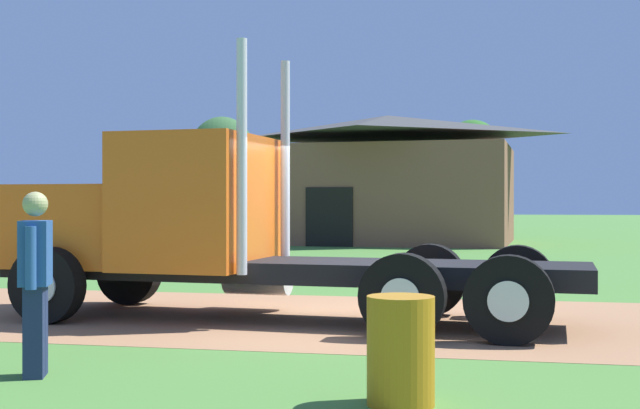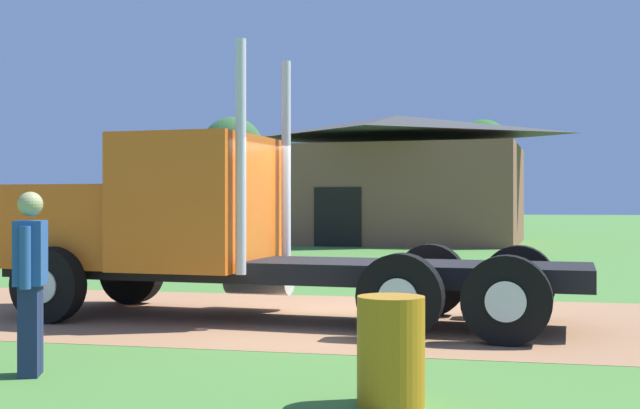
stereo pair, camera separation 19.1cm
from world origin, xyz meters
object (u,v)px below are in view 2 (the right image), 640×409
truck_foreground_white (200,230)px  visitor_standing_near (30,277)px  steel_barrel (391,351)px  shed_building (396,181)px

truck_foreground_white → visitor_standing_near: bearing=-91.8°
truck_foreground_white → visitor_standing_near: size_ratio=4.80×
visitor_standing_near → steel_barrel: size_ratio=1.97×
truck_foreground_white → steel_barrel: (3.38, -4.61, -0.80)m
visitor_standing_near → shed_building: 26.81m
visitor_standing_near → steel_barrel: visitor_standing_near is taller
truck_foreground_white → shed_building: size_ratio=0.78×
visitor_standing_near → steel_barrel: bearing=-6.6°
truck_foreground_white → steel_barrel: truck_foreground_white is taller
shed_building → truck_foreground_white: bearing=-89.9°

